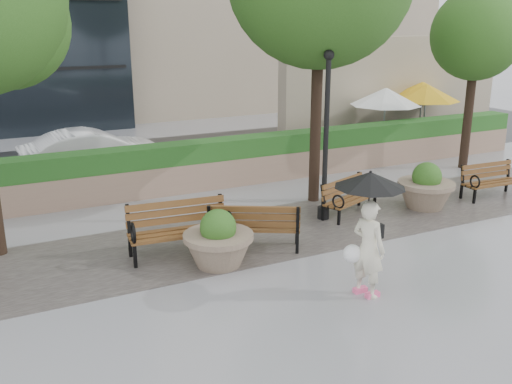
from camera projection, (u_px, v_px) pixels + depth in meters
name	position (u px, v px, depth m)	size (l,w,h in m)	color
ground	(331.00, 288.00, 10.18)	(100.00, 100.00, 0.00)	gray
cobble_strip	(256.00, 234.00, 12.75)	(28.00, 3.20, 0.01)	#383330
hedge_wall	(193.00, 166.00, 15.98)	(24.00, 0.80, 1.35)	#94775F
cafe_wall	(394.00, 89.00, 22.22)	(10.00, 0.60, 4.00)	tan
cafe_hedge	(420.00, 140.00, 20.57)	(8.00, 0.50, 0.90)	#21541C
asphalt_street	(153.00, 159.00, 19.60)	(40.00, 7.00, 0.00)	black
bench_1	(180.00, 240.00, 11.53)	(2.10, 0.99, 1.09)	brown
bench_2	(254.00, 235.00, 11.89)	(2.00, 1.57, 1.01)	brown
bench_3	(349.00, 205.00, 13.94)	(1.76, 1.20, 0.89)	brown
bench_4	(491.00, 188.00, 15.31)	(1.74, 0.76, 0.91)	brown
planter_left	(218.00, 244.00, 11.02)	(1.36, 1.36, 1.14)	#7F6B56
planter_right	(426.00, 190.00, 14.42)	(1.42, 1.42, 1.19)	#7F6B56
lamppost	(326.00, 148.00, 13.24)	(0.28, 0.28, 3.97)	black
tree_2	(478.00, 38.00, 17.47)	(2.95, 2.77, 5.55)	black
patio_umb_white	(386.00, 97.00, 20.05)	(2.50, 2.50, 2.30)	black
patio_umb_yellow_a	(426.00, 93.00, 21.23)	(2.50, 2.50, 2.30)	black
patio_umb_yellow_b	(422.00, 90.00, 21.95)	(2.50, 2.50, 2.30)	black
car_right	(94.00, 153.00, 17.38)	(1.50, 4.30, 1.42)	silver
pedestrian	(369.00, 222.00, 9.59)	(1.20, 1.20, 2.20)	beige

